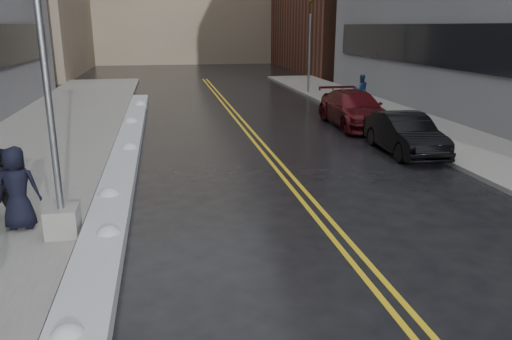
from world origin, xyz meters
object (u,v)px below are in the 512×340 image
pedestrian_c (17,188)px  car_black (405,134)px  fire_hydrant (418,125)px  car_maroon (354,109)px  lamppost (51,124)px  traffic_signal (310,42)px  pedestrian_east (361,90)px

pedestrian_c → car_black: bearing=-154.6°
fire_hydrant → car_maroon: (-1.59, 2.93, 0.23)m
fire_hydrant → lamppost: bearing=-147.0°
traffic_signal → pedestrian_east: bearing=-78.2°
lamppost → pedestrian_east: bearing=50.7°
fire_hydrant → pedestrian_c: (-13.26, -7.43, 0.51)m
lamppost → fire_hydrant: (12.30, 8.00, -1.98)m
traffic_signal → car_maroon: (-1.09, -11.07, -2.62)m
pedestrian_c → traffic_signal: bearing=-119.5°
pedestrian_c → pedestrian_east: pedestrian_c is taller
pedestrian_east → car_black: size_ratio=0.39×
pedestrian_east → car_maroon: size_ratio=0.31×
fire_hydrant → pedestrian_c: pedestrian_c is taller
fire_hydrant → car_maroon: bearing=118.5°
traffic_signal → pedestrian_east: (1.26, -6.02, -2.41)m
pedestrian_east → traffic_signal: bearing=-75.9°
car_black → pedestrian_c: bearing=-153.8°
pedestrian_east → car_maroon: pedestrian_east is taller
lamppost → car_black: 12.19m
car_maroon → traffic_signal: bearing=85.8°
traffic_signal → car_black: (-1.21, -16.25, -2.68)m
fire_hydrant → pedestrian_east: (0.76, 7.98, 0.44)m
traffic_signal → lamppost: bearing=-118.2°
car_black → car_maroon: car_maroon is taller
lamppost → car_black: (10.59, 5.75, -1.82)m
fire_hydrant → car_maroon: 3.34m
traffic_signal → fire_hydrant: bearing=-88.0°
lamppost → fire_hydrant: bearing=33.0°
lamppost → pedestrian_c: bearing=149.4°
fire_hydrant → car_black: (-1.71, -2.25, 0.17)m
pedestrian_c → fire_hydrant: bearing=-149.5°
car_maroon → fire_hydrant: bearing=-60.1°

